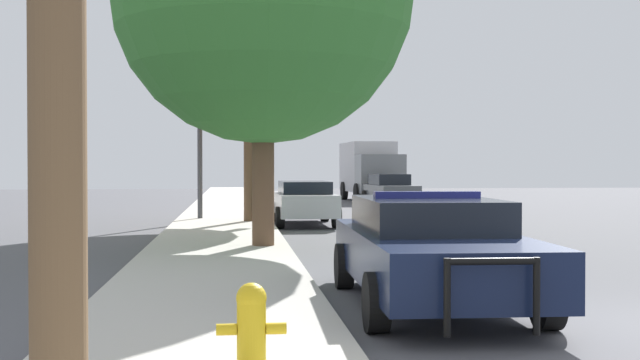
% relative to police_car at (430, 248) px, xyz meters
% --- Properties ---
extents(sidewalk_left, '(3.00, 110.00, 0.13)m').
position_rel_police_car_xyz_m(sidewalk_left, '(-2.87, -1.76, -0.69)').
color(sidewalk_left, '#BCB7AD').
rests_on(sidewalk_left, ground_plane).
extents(police_car, '(2.25, 5.31, 1.48)m').
position_rel_police_car_xyz_m(police_car, '(0.00, 0.00, 0.00)').
color(police_car, '#141E3D').
rests_on(police_car, ground_plane).
extents(fire_hydrant, '(0.58, 0.25, 0.72)m').
position_rel_police_car_xyz_m(fire_hydrant, '(-2.40, -3.56, -0.24)').
color(fire_hydrant, gold).
rests_on(fire_hydrant, sidewalk_left).
extents(traffic_light, '(3.82, 0.35, 4.59)m').
position_rel_police_car_xyz_m(traffic_light, '(-2.03, 15.86, 2.66)').
color(traffic_light, '#424247').
rests_on(traffic_light, sidewalk_left).
extents(car_background_oncoming, '(2.14, 4.25, 1.44)m').
position_rel_police_car_xyz_m(car_background_oncoming, '(4.52, 25.64, 0.01)').
color(car_background_oncoming, '#474C51').
rests_on(car_background_oncoming, ground_plane).
extents(car_background_midblock, '(1.93, 4.59, 1.35)m').
position_rel_police_car_xyz_m(car_background_midblock, '(-0.40, 14.36, -0.03)').
color(car_background_midblock, '#B7B7BC').
rests_on(car_background_midblock, ground_plane).
extents(box_truck, '(2.58, 6.60, 3.04)m').
position_rel_police_car_xyz_m(box_truck, '(4.49, 30.86, 0.90)').
color(box_truck, slate).
rests_on(box_truck, ground_plane).
extents(tree_sidewalk_mid, '(5.32, 5.32, 8.24)m').
position_rel_police_car_xyz_m(tree_sidewalk_mid, '(-2.08, 14.35, 4.95)').
color(tree_sidewalk_mid, brown).
rests_on(tree_sidewalk_mid, sidewalk_left).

